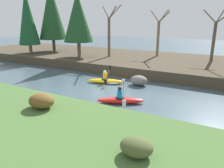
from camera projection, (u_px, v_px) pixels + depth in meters
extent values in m
plane|color=#425660|center=(94.00, 92.00, 14.50)|extent=(90.00, 90.00, 0.00)
cube|color=#476B33|center=(21.00, 123.00, 9.54)|extent=(44.00, 5.86, 0.61)
cube|color=#473D2D|center=(145.00, 62.00, 22.37)|extent=(44.00, 10.34, 0.87)
cylinder|color=#7A664C|center=(31.00, 49.00, 25.26)|extent=(0.36, 0.36, 0.99)
cone|color=#194C28|center=(27.00, 17.00, 24.27)|extent=(2.35, 2.35, 5.94)
cylinder|color=brown|center=(54.00, 45.00, 26.67)|extent=(0.36, 0.36, 1.47)
cone|color=#1E4723|center=(51.00, 12.00, 25.55)|extent=(3.21, 3.21, 6.35)
cylinder|color=brown|center=(79.00, 49.00, 22.62)|extent=(0.36, 0.36, 1.56)
cone|color=#1E4723|center=(78.00, 17.00, 21.70)|extent=(2.98, 2.98, 4.84)
cylinder|color=brown|center=(109.00, 37.00, 22.42)|extent=(0.28, 0.28, 3.97)
cylinder|color=brown|center=(106.00, 12.00, 22.52)|extent=(1.49, 1.27, 1.34)
cylinder|color=brown|center=(112.00, 13.00, 20.90)|extent=(1.56, 1.33, 1.19)
cylinder|color=brown|center=(115.00, 12.00, 22.23)|extent=(0.70, 1.68, 1.49)
cylinder|color=#7A664C|center=(158.00, 39.00, 22.91)|extent=(0.28, 0.28, 3.65)
cylinder|color=#7A664C|center=(155.00, 16.00, 23.00)|extent=(1.38, 1.18, 1.24)
cylinder|color=#7A664C|center=(164.00, 17.00, 21.51)|extent=(1.44, 1.24, 1.10)
cylinder|color=#7A664C|center=(164.00, 16.00, 22.73)|extent=(0.65, 1.55, 1.37)
cylinder|color=brown|center=(213.00, 42.00, 19.93)|extent=(0.28, 0.28, 3.62)
cylinder|color=brown|center=(210.00, 16.00, 20.02)|extent=(1.37, 1.17, 1.23)
cylinder|color=brown|center=(221.00, 15.00, 19.75)|extent=(0.65, 1.54, 1.36)
ellipsoid|color=brown|center=(42.00, 101.00, 10.29)|extent=(1.28, 1.07, 0.69)
ellipsoid|color=#4C562D|center=(136.00, 147.00, 6.70)|extent=(1.05, 0.88, 0.57)
ellipsoid|color=red|center=(120.00, 100.00, 12.53)|extent=(2.67, 1.78, 0.34)
cone|color=red|center=(142.00, 100.00, 12.50)|extent=(0.40, 0.34, 0.20)
cylinder|color=black|center=(120.00, 98.00, 12.49)|extent=(0.65, 0.65, 0.08)
cylinder|color=#1984CC|center=(120.00, 94.00, 12.42)|extent=(0.40, 0.40, 0.42)
sphere|color=black|center=(120.00, 89.00, 12.33)|extent=(0.31, 0.31, 0.23)
cylinder|color=#1984CC|center=(121.00, 91.00, 12.62)|extent=(0.18, 0.24, 0.35)
cylinder|color=#1984CC|center=(122.00, 94.00, 12.16)|extent=(0.18, 0.24, 0.35)
cylinder|color=black|center=(124.00, 92.00, 12.38)|extent=(0.91, 1.72, 0.65)
cube|color=white|center=(123.00, 82.00, 13.20)|extent=(0.25, 0.23, 0.41)
cube|color=white|center=(124.00, 103.00, 11.56)|extent=(0.25, 0.23, 0.41)
ellipsoid|color=yellow|center=(106.00, 81.00, 16.45)|extent=(2.74, 1.48, 0.34)
cone|color=yellow|center=(122.00, 82.00, 16.26)|extent=(0.40, 0.31, 0.20)
cylinder|color=black|center=(105.00, 79.00, 16.41)|extent=(0.61, 0.61, 0.08)
cylinder|color=yellow|center=(105.00, 76.00, 16.34)|extent=(0.38, 0.38, 0.42)
sphere|color=white|center=(105.00, 72.00, 16.25)|extent=(0.29, 0.29, 0.23)
cylinder|color=yellow|center=(107.00, 74.00, 16.53)|extent=(0.16, 0.24, 0.35)
cylinder|color=yellow|center=(106.00, 76.00, 16.07)|extent=(0.16, 0.24, 0.35)
cylinder|color=black|center=(108.00, 74.00, 16.27)|extent=(0.68, 1.81, 0.65)
cube|color=black|center=(110.00, 68.00, 17.08)|extent=(0.24, 0.22, 0.41)
cube|color=black|center=(106.00, 82.00, 15.46)|extent=(0.24, 0.22, 0.41)
ellipsoid|color=white|center=(113.00, 82.00, 16.39)|extent=(1.27, 1.03, 0.18)
ellipsoid|color=slate|center=(139.00, 80.00, 15.93)|extent=(1.28, 1.00, 0.72)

